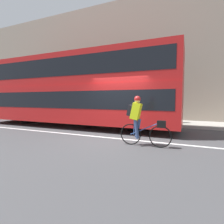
# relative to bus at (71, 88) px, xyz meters

# --- Properties ---
(ground_plane) EXTENTS (80.00, 80.00, 0.00)m
(ground_plane) POSITION_rel_bus_xyz_m (3.34, -1.90, -2.17)
(ground_plane) COLOR #424244
(road_center_line) EXTENTS (50.00, 0.14, 0.01)m
(road_center_line) POSITION_rel_bus_xyz_m (3.34, -1.92, -2.17)
(road_center_line) COLOR silver
(road_center_line) RESTS_ON ground_plane
(sidewalk_curb) EXTENTS (60.00, 2.50, 0.15)m
(sidewalk_curb) POSITION_rel_bus_xyz_m (3.34, 2.95, -2.10)
(sidewalk_curb) COLOR #A8A399
(sidewalk_curb) RESTS_ON ground_plane
(building_facade) EXTENTS (60.00, 0.30, 8.81)m
(building_facade) POSITION_rel_bus_xyz_m (3.34, 4.34, 2.23)
(building_facade) COLOR gray
(building_facade) RESTS_ON ground_plane
(bus) EXTENTS (11.77, 2.50, 3.90)m
(bus) POSITION_rel_bus_xyz_m (0.00, 0.00, 0.00)
(bus) COLOR black
(bus) RESTS_ON ground_plane
(cyclist_on_bike) EXTENTS (1.70, 0.32, 1.66)m
(cyclist_on_bike) POSITION_rel_bus_xyz_m (4.64, -2.58, -1.28)
(cyclist_on_bike) COLOR black
(cyclist_on_bike) RESTS_ON ground_plane
(trash_bin) EXTENTS (0.44, 0.44, 1.00)m
(trash_bin) POSITION_rel_bus_xyz_m (5.52, 2.82, -1.52)
(trash_bin) COLOR #515156
(trash_bin) RESTS_ON sidewalk_curb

